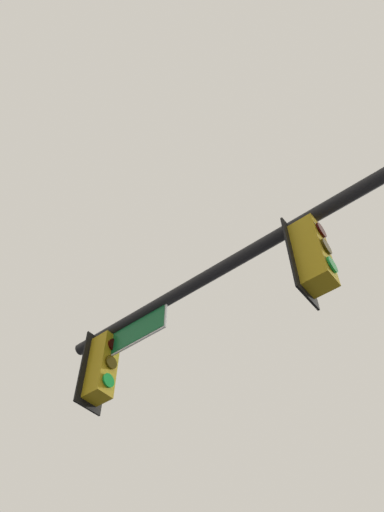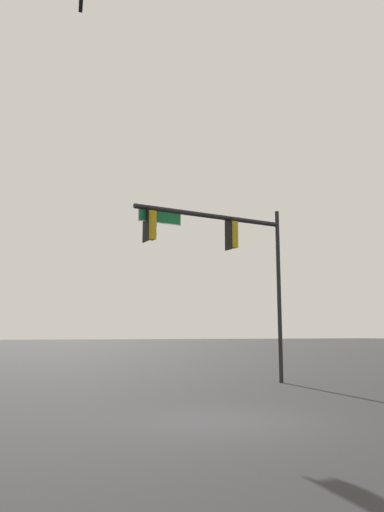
# 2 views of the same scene
# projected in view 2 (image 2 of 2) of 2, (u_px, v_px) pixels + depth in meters

# --- Properties ---
(ground_plane) EXTENTS (400.00, 400.00, 0.00)m
(ground_plane) POSITION_uv_depth(u_px,v_px,m) (226.00, 422.00, 11.43)
(ground_plane) COLOR #2D2D30
(signal_pole_near) EXTENTS (6.82, 0.74, 7.33)m
(signal_pole_near) POSITION_uv_depth(u_px,v_px,m) (221.00, 243.00, 20.24)
(signal_pole_near) COLOR black
(signal_pole_near) RESTS_ON ground_plane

